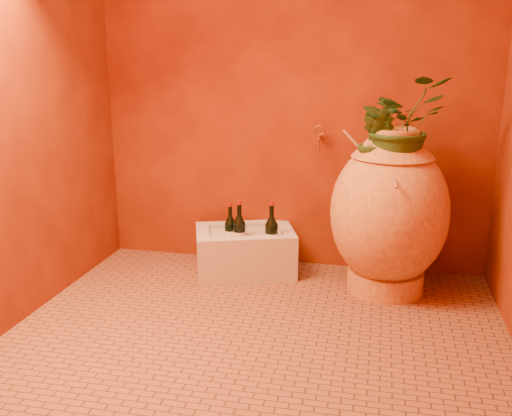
% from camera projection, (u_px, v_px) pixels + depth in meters
% --- Properties ---
extents(floor, '(2.50, 2.50, 0.00)m').
position_uv_depth(floor, '(259.00, 328.00, 2.94)').
color(floor, brown).
rests_on(floor, ground).
extents(wall_back, '(2.50, 0.02, 2.50)m').
position_uv_depth(wall_back, '(293.00, 74.00, 3.56)').
color(wall_back, '#601905').
rests_on(wall_back, ground).
extents(wall_left, '(0.02, 2.00, 2.50)m').
position_uv_depth(wall_left, '(18.00, 78.00, 2.87)').
color(wall_left, '#601905').
rests_on(wall_left, ground).
extents(amphora, '(0.83, 0.83, 0.97)m').
position_uv_depth(amphora, '(389.00, 212.00, 3.30)').
color(amphora, gold).
rests_on(amphora, floor).
extents(stone_basin, '(0.72, 0.61, 0.29)m').
position_uv_depth(stone_basin, '(245.00, 252.00, 3.67)').
color(stone_basin, beige).
rests_on(stone_basin, floor).
extents(wine_bottle_a, '(0.08, 0.08, 0.33)m').
position_uv_depth(wine_bottle_a, '(239.00, 234.00, 3.58)').
color(wine_bottle_a, black).
rests_on(wine_bottle_a, stone_basin).
extents(wine_bottle_b, '(0.08, 0.08, 0.34)m').
position_uv_depth(wine_bottle_b, '(271.00, 236.00, 3.53)').
color(wine_bottle_b, black).
rests_on(wine_bottle_b, stone_basin).
extents(wine_bottle_c, '(0.07, 0.07, 0.31)m').
position_uv_depth(wine_bottle_c, '(230.00, 233.00, 3.64)').
color(wine_bottle_c, black).
rests_on(wine_bottle_c, stone_basin).
extents(wall_tap, '(0.07, 0.14, 0.16)m').
position_uv_depth(wall_tap, '(319.00, 137.00, 3.54)').
color(wall_tap, '#A76526').
rests_on(wall_tap, wall_back).
extents(plant_main, '(0.63, 0.62, 0.53)m').
position_uv_depth(plant_main, '(400.00, 125.00, 3.13)').
color(plant_main, '#204318').
rests_on(plant_main, amphora).
extents(plant_side, '(0.26, 0.25, 0.37)m').
position_uv_depth(plant_side, '(376.00, 141.00, 3.13)').
color(plant_side, '#204318').
rests_on(plant_side, amphora).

